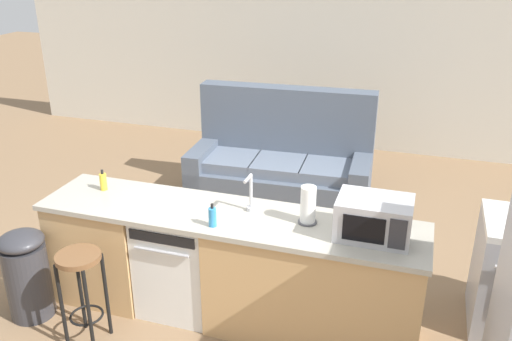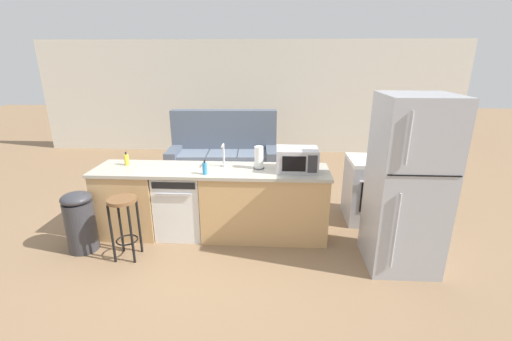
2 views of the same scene
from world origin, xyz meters
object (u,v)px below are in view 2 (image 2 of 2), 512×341
Objects in this scene: dishwasher at (182,203)px; soap_bottle at (205,168)px; paper_towel_roll at (259,158)px; trash_bin at (80,221)px; dish_soap_bottle at (126,160)px; bar_stool at (124,215)px; kettle at (394,156)px; refrigerator at (407,185)px; couch at (224,158)px; microwave at (297,159)px; stove_range at (374,190)px.

dishwasher is 0.69m from soap_bottle.
paper_towel_roll is 2.26m from trash_bin.
dish_soap_bottle is 0.86m from bar_stool.
soap_bottle is 2.48m from kettle.
soap_bottle is 1.00× the size of dish_soap_bottle.
trash_bin is (-0.61, 0.13, -0.16)m from bar_stool.
refrigerator is 3.68m from couch.
bar_stool is (-3.26, -1.03, -0.45)m from kettle.
microwave is 1.12m from soap_bottle.
trash_bin is at bearing -156.29° from dishwasher.
refrigerator is at bearing 1.14° from bar_stool.
refrigerator reaches higher than bar_stool.
microwave is 2.17m from dish_soap_bottle.
bar_stool is 0.36× the size of couch.
stove_range is at bearing 17.18° from paper_towel_roll.
microwave is at bearing 10.61° from trash_bin.
refrigerator is 1.26m from microwave.
kettle reaches higher than dishwasher.
kettle is (2.77, 0.42, 0.56)m from dishwasher.
paper_towel_roll is 1.71m from dish_soap_bottle.
bar_stool is (-1.96, -0.61, -0.50)m from microwave.
dishwasher is 2.98× the size of paper_towel_roll.
dishwasher is 1.59m from microwave.
dishwasher is 0.90m from dish_soap_bottle.
microwave reaches higher than dishwasher.
dishwasher is 1.14× the size of trash_bin.
microwave is (-1.13, -0.55, 0.59)m from stove_range.
microwave is at bearing -161.97° from kettle.
refrigerator is (2.60, -0.55, 0.52)m from dishwasher.
soap_bottle is 0.86× the size of kettle.
couch reaches higher than trash_bin.
refrigerator is 3.77× the size of microwave.
soap_bottle is 2.48m from couch.
microwave is 2.44× the size of kettle.
stove_range reaches higher than trash_bin.
stove_range is at bearing 18.61° from soap_bottle.
dish_soap_bottle is 0.24× the size of trash_bin.
couch reaches higher than stove_range.
paper_towel_roll reaches higher than dishwasher.
bar_stool is (-0.49, -0.61, 0.11)m from dishwasher.
couch is (-0.14, 2.41, -0.58)m from soap_bottle.
trash_bin is at bearing -124.04° from dish_soap_bottle.
microwave is 2.11m from bar_stool.
refrigerator is 9.20× the size of kettle.
trash_bin is (-0.39, -0.58, -0.59)m from dish_soap_bottle.
microwave is 2.61m from couch.
dishwasher is at bearing -95.91° from couch.
couch reaches higher than soap_bottle.
kettle is 3.16m from couch.
microwave is 0.68× the size of trash_bin.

